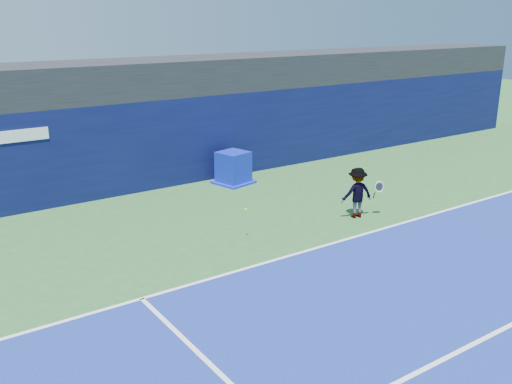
{
  "coord_description": "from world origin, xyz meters",
  "views": [
    {
      "loc": [
        -9.1,
        -7.18,
        5.69
      ],
      "look_at": [
        -0.58,
        5.2,
        1.0
      ],
      "focal_mm": 40.0,
      "sensor_mm": 36.0,
      "label": 1
    }
  ],
  "objects": [
    {
      "name": "ground",
      "position": [
        0.0,
        0.0,
        0.0
      ],
      "size": [
        80.0,
        80.0,
        0.0
      ],
      "primitive_type": "plane",
      "color": "#2C612C",
      "rests_on": "ground"
    },
    {
      "name": "baseline",
      "position": [
        0.0,
        3.0,
        0.01
      ],
      "size": [
        24.0,
        0.1,
        0.01
      ],
      "primitive_type": "cube",
      "color": "white",
      "rests_on": "ground"
    },
    {
      "name": "stadium_band",
      "position": [
        0.0,
        11.5,
        3.6
      ],
      "size": [
        36.0,
        3.0,
        1.2
      ],
      "primitive_type": "cube",
      "color": "black",
      "rests_on": "back_wall_assembly"
    },
    {
      "name": "tennis_ball",
      "position": [
        -1.34,
        4.57,
        0.81
      ],
      "size": [
        0.07,
        0.07,
        0.07
      ],
      "color": "#B6DF18",
      "rests_on": "ground"
    },
    {
      "name": "service_line",
      "position": [
        0.0,
        -2.0,
        0.01
      ],
      "size": [
        24.0,
        0.1,
        0.01
      ],
      "primitive_type": "cube",
      "color": "white",
      "rests_on": "ground"
    },
    {
      "name": "back_wall_assembly",
      "position": [
        -0.0,
        10.5,
        1.5
      ],
      "size": [
        36.0,
        1.03,
        3.0
      ],
      "color": "#0A0E38",
      "rests_on": "ground"
    },
    {
      "name": "equipment_cart",
      "position": [
        1.18,
        9.17,
        0.52
      ],
      "size": [
        1.41,
        1.41,
        1.13
      ],
      "color": "#0C1AA8",
      "rests_on": "ground"
    },
    {
      "name": "tennis_player",
      "position": [
        2.26,
        4.15,
        0.75
      ],
      "size": [
        1.26,
        0.76,
        1.49
      ],
      "color": "silver",
      "rests_on": "ground"
    }
  ]
}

